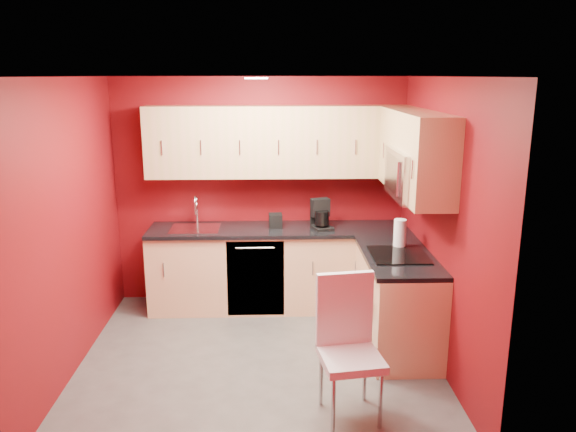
{
  "coord_description": "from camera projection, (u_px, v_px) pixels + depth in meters",
  "views": [
    {
      "loc": [
        0.12,
        -4.65,
        2.51
      ],
      "look_at": [
        0.28,
        0.55,
        1.2
      ],
      "focal_mm": 35.0,
      "sensor_mm": 36.0,
      "label": 1
    }
  ],
  "objects": [
    {
      "name": "dishwasher_front",
      "position": [
        256.0,
        279.0,
        5.89
      ],
      "size": [
        0.6,
        0.02,
        0.82
      ],
      "primitive_type": "cube",
      "color": "black",
      "rests_on": "base_cabinets_back"
    },
    {
      "name": "upper_cabinets_back",
      "position": [
        278.0,
        141.0,
        5.96
      ],
      "size": [
        2.8,
        0.35,
        0.75
      ],
      "primitive_type": "cube",
      "color": "tan",
      "rests_on": "wall_back"
    },
    {
      "name": "paper_towel",
      "position": [
        400.0,
        233.0,
        5.34
      ],
      "size": [
        0.17,
        0.17,
        0.27
      ],
      "primitive_type": null,
      "rotation": [
        0.0,
        0.0,
        0.11
      ],
      "color": "silver",
      "rests_on": "countertop_right"
    },
    {
      "name": "wall_left",
      "position": [
        69.0,
        228.0,
        4.76
      ],
      "size": [
        0.0,
        3.0,
        3.0
      ],
      "primitive_type": "plane",
      "rotation": [
        1.57,
        0.0,
        1.57
      ],
      "color": "#620910",
      "rests_on": "floor"
    },
    {
      "name": "base_cabinets_back",
      "position": [
        279.0,
        269.0,
        6.18
      ],
      "size": [
        2.8,
        0.6,
        0.87
      ],
      "primitive_type": "cube",
      "color": "#E6B483",
      "rests_on": "floor"
    },
    {
      "name": "wall_back",
      "position": [
        260.0,
        191.0,
        6.26
      ],
      "size": [
        3.2,
        0.0,
        3.2
      ],
      "primitive_type": "plane",
      "rotation": [
        1.57,
        0.0,
        0.0
      ],
      "color": "#620910",
      "rests_on": "floor"
    },
    {
      "name": "napkin_holder",
      "position": [
        276.0,
        221.0,
        6.05
      ],
      "size": [
        0.15,
        0.15,
        0.15
      ],
      "primitive_type": null,
      "rotation": [
        0.0,
        0.0,
        0.06
      ],
      "color": "black",
      "rests_on": "countertop_back"
    },
    {
      "name": "microwave",
      "position": [
        415.0,
        174.0,
        4.94
      ],
      "size": [
        0.42,
        0.76,
        0.42
      ],
      "color": "silver",
      "rests_on": "upper_cabinets_right"
    },
    {
      "name": "wall_front",
      "position": [
        252.0,
        292.0,
        3.36
      ],
      "size": [
        3.2,
        0.0,
        3.2
      ],
      "primitive_type": "plane",
      "rotation": [
        -1.57,
        0.0,
        0.0
      ],
      "color": "#620910",
      "rests_on": "floor"
    },
    {
      "name": "countertop_right",
      "position": [
        398.0,
        256.0,
        5.16
      ],
      "size": [
        0.63,
        1.27,
        0.04
      ],
      "primitive_type": "cube",
      "color": "black",
      "rests_on": "base_cabinets_right"
    },
    {
      "name": "wall_right",
      "position": [
        442.0,
        225.0,
        4.86
      ],
      "size": [
        0.0,
        3.0,
        3.0
      ],
      "primitive_type": "plane",
      "rotation": [
        1.57,
        0.0,
        -1.57
      ],
      "color": "#620910",
      "rests_on": "floor"
    },
    {
      "name": "downlight",
      "position": [
        256.0,
        78.0,
        4.8
      ],
      "size": [
        0.2,
        0.2,
        0.01
      ],
      "primitive_type": "cylinder",
      "color": "white",
      "rests_on": "ceiling"
    },
    {
      "name": "upper_cabinets_right",
      "position": [
        413.0,
        145.0,
        5.12
      ],
      "size": [
        0.35,
        1.55,
        0.75
      ],
      "color": "tan",
      "rests_on": "wall_right"
    },
    {
      "name": "floor",
      "position": [
        259.0,
        359.0,
        5.12
      ],
      "size": [
        3.2,
        3.2,
        0.0
      ],
      "primitive_type": "plane",
      "color": "#53504D",
      "rests_on": "ground"
    },
    {
      "name": "countertop_back",
      "position": [
        279.0,
        230.0,
        6.05
      ],
      "size": [
        2.8,
        0.63,
        0.04
      ],
      "primitive_type": "cube",
      "color": "black",
      "rests_on": "base_cabinets_back"
    },
    {
      "name": "cooktop",
      "position": [
        398.0,
        255.0,
        5.12
      ],
      "size": [
        0.5,
        0.55,
        0.01
      ],
      "primitive_type": "cube",
      "color": "black",
      "rests_on": "countertop_right"
    },
    {
      "name": "sink",
      "position": [
        195.0,
        225.0,
        6.03
      ],
      "size": [
        0.52,
        0.42,
        0.35
      ],
      "color": "silver",
      "rests_on": "countertop_back"
    },
    {
      "name": "dining_chair",
      "position": [
        351.0,
        351.0,
        4.13
      ],
      "size": [
        0.5,
        0.52,
        1.08
      ],
      "primitive_type": null,
      "rotation": [
        0.0,
        0.0,
        0.15
      ],
      "color": "silver",
      "rests_on": "floor"
    },
    {
      "name": "coffee_maker",
      "position": [
        322.0,
        215.0,
        5.96
      ],
      "size": [
        0.26,
        0.3,
        0.32
      ],
      "primitive_type": null,
      "rotation": [
        0.0,
        0.0,
        0.3
      ],
      "color": "black",
      "rests_on": "countertop_back"
    },
    {
      "name": "ceiling",
      "position": [
        255.0,
        77.0,
        4.5
      ],
      "size": [
        3.2,
        3.2,
        0.0
      ],
      "primitive_type": "plane",
      "rotation": [
        3.14,
        0.0,
        0.0
      ],
      "color": "white",
      "rests_on": "wall_back"
    },
    {
      "name": "base_cabinets_right",
      "position": [
        397.0,
        302.0,
        5.29
      ],
      "size": [
        0.6,
        1.3,
        0.87
      ],
      "primitive_type": "cube",
      "color": "#E6B483",
      "rests_on": "floor"
    }
  ]
}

